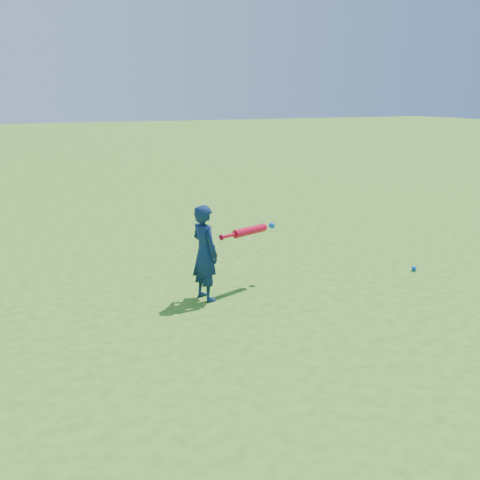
{
  "coord_description": "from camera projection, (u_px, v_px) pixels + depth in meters",
  "views": [
    {
      "loc": [
        -1.2,
        -5.46,
        2.05
      ],
      "look_at": [
        1.1,
        -0.37,
        0.55
      ],
      "focal_mm": 40.0,
      "sensor_mm": 36.0,
      "label": 1
    }
  ],
  "objects": [
    {
      "name": "ground_ball_blue",
      "position": [
        414.0,
        268.0,
        6.48
      ],
      "size": [
        0.06,
        0.06,
        0.06
      ],
      "primitive_type": "sphere",
      "color": "blue",
      "rests_on": "ground"
    },
    {
      "name": "bat_swing",
      "position": [
        252.0,
        230.0,
        5.81
      ],
      "size": [
        0.77,
        0.32,
        0.09
      ],
      "rotation": [
        0.0,
        0.0,
        0.34
      ],
      "color": "red",
      "rests_on": "ground"
    },
    {
      "name": "ground",
      "position": [
        134.0,
        291.0,
        5.82
      ],
      "size": [
        80.0,
        80.0,
        0.0
      ],
      "primitive_type": "plane",
      "color": "#38751C",
      "rests_on": "ground"
    },
    {
      "name": "child",
      "position": [
        205.0,
        253.0,
        5.47
      ],
      "size": [
        0.32,
        0.41,
        1.0
      ],
      "primitive_type": "imported",
      "rotation": [
        0.0,
        0.0,
        1.8
      ],
      "color": "#0F2046",
      "rests_on": "ground"
    }
  ]
}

